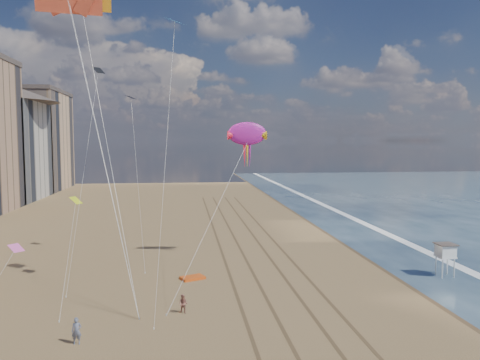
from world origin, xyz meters
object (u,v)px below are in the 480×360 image
Objects in this scene: lifeguard_stand at (445,251)px; show_kite at (247,134)px; grounded_kite at (193,278)px; kite_flyer_b at (183,304)px; kite_flyer_a at (77,331)px.

show_kite is (-18.46, 8.69, 11.51)m from lifeguard_stand.
kite_flyer_b reaches higher than grounded_kite.
kite_flyer_a reaches higher than kite_flyer_b.
kite_flyer_a is at bearing -124.66° from show_kite.
kite_flyer_a is (-32.47, -11.58, -1.62)m from lifeguard_stand.
kite_flyer_b is (6.92, 4.68, -0.14)m from kite_flyer_a.
kite_flyer_a reaches higher than grounded_kite.
grounded_kite is 8.98m from kite_flyer_b.
lifeguard_stand is at bearing 39.41° from kite_flyer_b.
grounded_kite is at bearing 57.21° from kite_flyer_a.
lifeguard_stand is at bearing -28.10° from grounded_kite.
kite_flyer_a is 8.36m from kite_flyer_b.
kite_flyer_b is (-25.54, -6.90, -1.77)m from lifeguard_stand.
lifeguard_stand is 1.48× the size of grounded_kite.
grounded_kite is at bearing -132.86° from show_kite.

